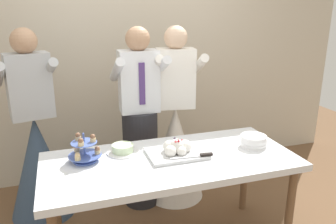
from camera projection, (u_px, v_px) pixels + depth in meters
name	position (u px, v px, depth m)	size (l,w,h in m)	color
rear_wall	(126.00, 43.00, 3.54)	(5.20, 0.10, 2.90)	beige
dessert_table	(171.00, 168.00, 2.43)	(1.80, 0.80, 0.78)	silver
cupcake_stand	(85.00, 151.00, 2.34)	(0.23, 0.23, 0.21)	#4C66B2
main_cake_tray	(177.00, 150.00, 2.45)	(0.44, 0.31, 0.13)	silver
plate_stack	(254.00, 141.00, 2.60)	(0.20, 0.21, 0.09)	white
round_cake	(123.00, 149.00, 2.49)	(0.24, 0.24, 0.06)	white
person_groom	(140.00, 129.00, 3.06)	(0.47, 0.50, 1.66)	#232328
person_bride	(175.00, 140.00, 3.23)	(0.57, 0.56, 1.66)	white
person_guest	(38.00, 154.00, 2.94)	(0.58, 0.58, 1.66)	#334760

